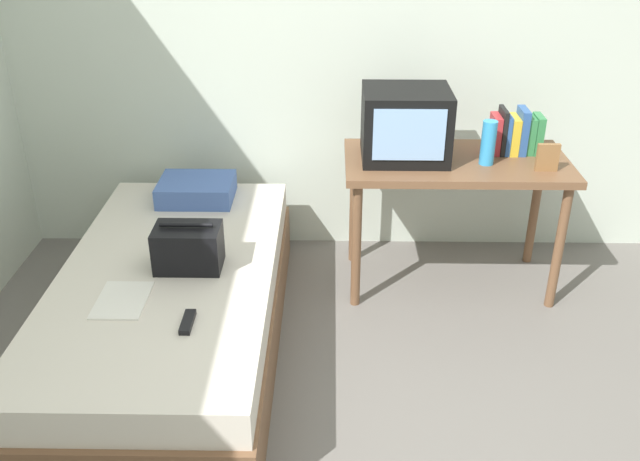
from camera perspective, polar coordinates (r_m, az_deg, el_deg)
name	(u,v)px	position (r m, az deg, el deg)	size (l,w,h in m)	color
wall_back	(355,28)	(3.99, 2.85, 16.17)	(5.20, 0.10, 2.60)	silver
bed	(172,309)	(3.40, -11.99, -6.31)	(1.00, 2.00, 0.45)	brown
desk	(455,176)	(3.74, 11.00, 4.42)	(1.16, 0.60, 0.74)	brown
tv	(405,124)	(3.62, 7.00, 8.62)	(0.44, 0.39, 0.36)	black
water_bottle	(488,143)	(3.63, 13.60, 6.99)	(0.07, 0.07, 0.23)	#3399DB
book_row	(515,133)	(3.83, 15.69, 7.67)	(0.26, 0.16, 0.24)	#B72D33
picture_frame	(548,157)	(3.64, 18.11, 5.70)	(0.11, 0.02, 0.14)	olive
pillow	(197,190)	(3.91, -10.06, 3.31)	(0.40, 0.33, 0.11)	#4766AD
handbag	(188,247)	(3.22, -10.72, -1.36)	(0.30, 0.20, 0.23)	black
magazine	(122,300)	(3.08, -15.88, -5.49)	(0.21, 0.29, 0.01)	white
remote_dark	(188,322)	(2.87, -10.78, -7.36)	(0.04, 0.16, 0.02)	black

